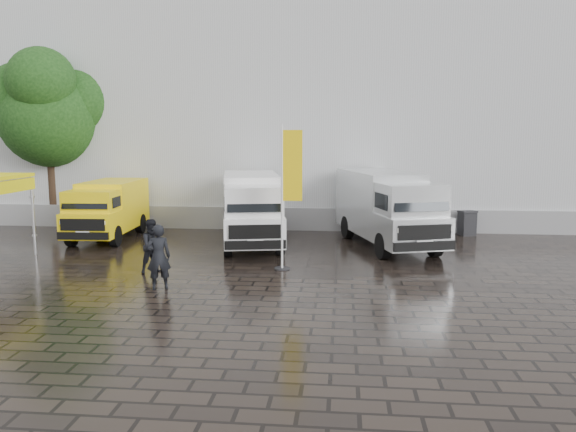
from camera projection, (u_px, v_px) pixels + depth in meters
name	position (u px, v px, depth m)	size (l,w,h in m)	color
ground	(290.00, 274.00, 17.02)	(120.00, 120.00, 0.00)	black
exhibition_hall	(352.00, 103.00, 31.72)	(44.00, 16.00, 12.00)	silver
hall_plinth	(352.00, 220.00, 24.58)	(44.00, 0.15, 1.00)	gray
van_yellow	(108.00, 211.00, 22.69)	(1.92, 5.00, 2.31)	yellow
van_white	(252.00, 210.00, 21.39)	(2.06, 6.17, 2.67)	white
van_silver	(387.00, 210.00, 21.13)	(2.15, 6.45, 2.79)	silver
flagpole	(288.00, 190.00, 17.33)	(0.88, 0.50, 4.53)	black
tree	(50.00, 111.00, 25.67)	(4.60, 4.60, 8.25)	black
wheelie_bin	(467.00, 223.00, 23.58)	(0.63, 0.63, 1.05)	black
person_front	(159.00, 257.00, 15.27)	(0.66, 0.43, 1.80)	black
person_tent	(153.00, 246.00, 17.14)	(0.81, 0.63, 1.66)	black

